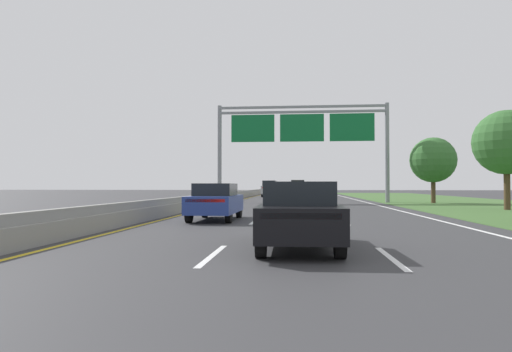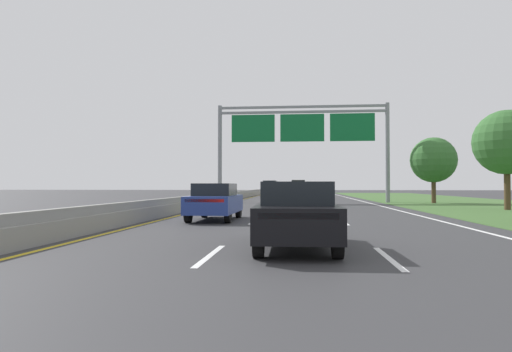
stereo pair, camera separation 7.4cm
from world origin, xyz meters
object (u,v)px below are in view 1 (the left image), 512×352
(pickup_truck_gold, at_px, (298,189))
(car_blue_left_lane_sedan, at_px, (216,201))
(car_silver_left_lane_suv, at_px, (270,188))
(roadside_tree_far, at_px, (433,160))
(car_black_centre_lane_sedan, at_px, (299,214))
(overhead_sign_gantry, at_px, (302,132))
(roadside_tree_mid, at_px, (507,143))

(pickup_truck_gold, bearing_deg, car_blue_left_lane_sedan, 175.69)
(pickup_truck_gold, relative_size, car_silver_left_lane_suv, 1.15)
(car_blue_left_lane_sedan, bearing_deg, roadside_tree_far, -36.86)
(car_black_centre_lane_sedan, distance_m, car_silver_left_lane_suv, 47.44)
(overhead_sign_gantry, distance_m, roadside_tree_mid, 16.66)
(overhead_sign_gantry, relative_size, car_blue_left_lane_sedan, 3.42)
(overhead_sign_gantry, height_order, roadside_tree_far, overhead_sign_gantry)
(overhead_sign_gantry, bearing_deg, car_blue_left_lane_sedan, -100.68)
(car_blue_left_lane_sedan, height_order, roadside_tree_far, roadside_tree_far)
(car_black_centre_lane_sedan, relative_size, roadside_tree_mid, 0.73)
(car_black_centre_lane_sedan, height_order, car_blue_left_lane_sedan, same)
(pickup_truck_gold, xyz_separation_m, roadside_tree_far, (11.29, -20.01, 2.53))
(roadside_tree_mid, bearing_deg, pickup_truck_gold, 112.67)
(car_black_centre_lane_sedan, distance_m, roadside_tree_far, 30.11)
(pickup_truck_gold, relative_size, roadside_tree_mid, 0.90)
(car_black_centre_lane_sedan, relative_size, roadside_tree_far, 0.81)
(car_silver_left_lane_suv, height_order, roadside_tree_far, roadside_tree_far)
(overhead_sign_gantry, bearing_deg, car_silver_left_lane_suv, 102.21)
(car_blue_left_lane_sedan, relative_size, roadside_tree_far, 0.80)
(car_silver_left_lane_suv, xyz_separation_m, roadside_tree_mid, (16.25, -29.71, 2.99))
(roadside_tree_mid, bearing_deg, car_black_centre_lane_sedan, -125.50)
(car_black_centre_lane_sedan, relative_size, car_silver_left_lane_suv, 0.94)
(car_black_centre_lane_sedan, bearing_deg, roadside_tree_far, -23.08)
(overhead_sign_gantry, height_order, car_black_centre_lane_sedan, overhead_sign_gantry)
(pickup_truck_gold, distance_m, car_blue_left_lane_sedan, 39.69)
(car_black_centre_lane_sedan, relative_size, car_blue_left_lane_sedan, 1.01)
(roadside_tree_mid, height_order, roadside_tree_far, roadside_tree_mid)
(car_silver_left_lane_suv, distance_m, roadside_tree_mid, 33.99)
(overhead_sign_gantry, bearing_deg, roadside_tree_mid, -42.29)
(car_blue_left_lane_sedan, bearing_deg, overhead_sign_gantry, -10.48)
(car_black_centre_lane_sedan, bearing_deg, roadside_tree_mid, -36.61)
(overhead_sign_gantry, bearing_deg, car_black_centre_lane_sedan, -90.65)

